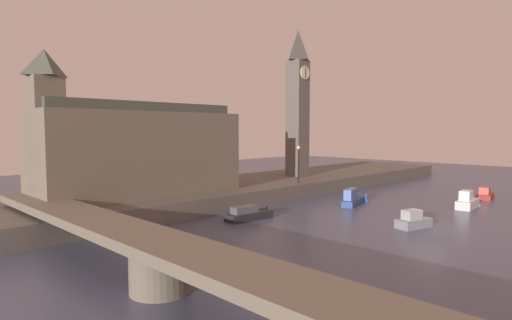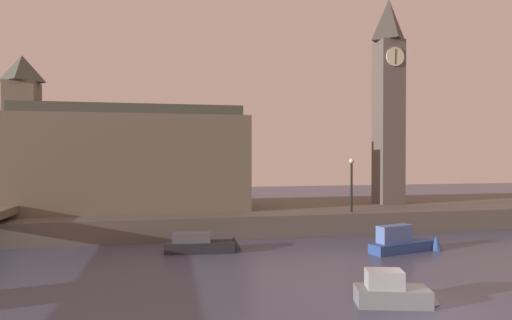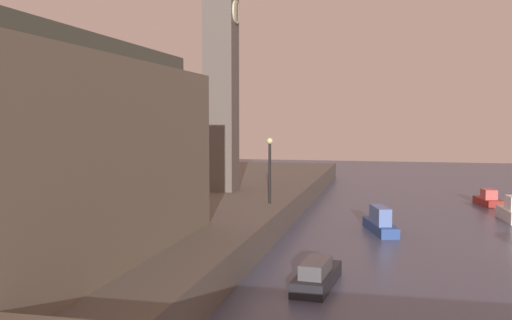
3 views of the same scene
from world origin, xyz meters
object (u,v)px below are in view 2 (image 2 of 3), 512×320
boat_tour_blue (406,242)px  boat_barge_dark (206,245)px  clock_tower (389,98)px  parliament_hall (125,158)px  boat_cruiser_grey (398,292)px  streetlamp (352,178)px

boat_tour_blue → boat_barge_dark: 11.62m
clock_tower → parliament_hall: bearing=-179.3°
clock_tower → boat_barge_dark: (-16.12, -8.64, -10.00)m
boat_tour_blue → boat_cruiser_grey: boat_tour_blue is taller
clock_tower → boat_tour_blue: (-4.72, -10.87, -9.88)m
boat_tour_blue → boat_cruiser_grey: size_ratio=1.44×
streetlamp → clock_tower: bearing=40.2°
streetlamp → boat_cruiser_grey: bearing=-107.4°
streetlamp → boat_cruiser_grey: (-4.54, -14.45, -3.43)m
boat_cruiser_grey → clock_tower: bearing=62.5°
boat_barge_dark → streetlamp: bearing=21.0°
boat_tour_blue → streetlamp: bearing=95.3°
streetlamp → boat_tour_blue: 7.24m
boat_tour_blue → boat_cruiser_grey: 9.56m
streetlamp → boat_barge_dark: streetlamp is taller
parliament_hall → boat_tour_blue: size_ratio=3.47×
clock_tower → streetlamp: 9.52m
clock_tower → boat_cruiser_grey: (-9.85, -18.94, -9.94)m
boat_cruiser_grey → boat_barge_dark: bearing=121.3°
clock_tower → boat_tour_blue: bearing=-113.5°
parliament_hall → boat_tour_blue: (16.68, -10.60, -4.83)m
streetlamp → boat_barge_dark: (-10.81, -4.15, -3.49)m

